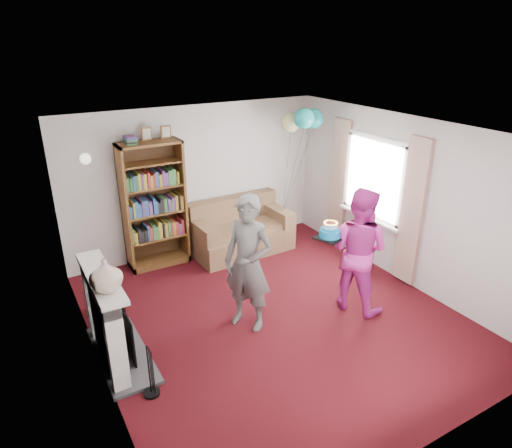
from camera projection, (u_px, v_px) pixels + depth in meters
ground at (274, 316)px, 6.19m from camera, size 5.00×5.00×0.00m
wall_back at (196, 180)px, 7.71m from camera, size 4.50×0.02×2.50m
wall_left at (89, 276)px, 4.66m from camera, size 0.02×5.00×2.50m
wall_right at (404, 201)px, 6.75m from camera, size 0.02×5.00×2.50m
ceiling at (277, 132)px, 5.22m from camera, size 4.50×5.00×0.01m
fireplace at (110, 322)px, 5.18m from camera, size 0.55×1.80×1.12m
window_bay at (373, 193)px, 7.22m from camera, size 0.14×2.02×2.20m
wall_sconce at (85, 159)px, 6.54m from camera, size 0.16×0.23×0.16m
bookcase at (154, 206)px, 7.26m from camera, size 0.97×0.42×2.25m
sofa at (239, 232)px, 7.98m from camera, size 1.70×0.90×0.90m
wicker_basket at (109, 303)px, 6.21m from camera, size 0.38×0.38×0.35m
person_striped at (248, 264)px, 5.68m from camera, size 0.71×0.78×1.79m
person_magenta at (358, 250)px, 6.09m from camera, size 0.94×1.04×1.74m
birthday_cake at (330, 233)px, 5.93m from camera, size 0.33×0.33×0.22m
balloons at (303, 120)px, 7.54m from camera, size 0.75×0.72×1.78m
mantel_vase at (106, 275)px, 4.59m from camera, size 0.34×0.34×0.35m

